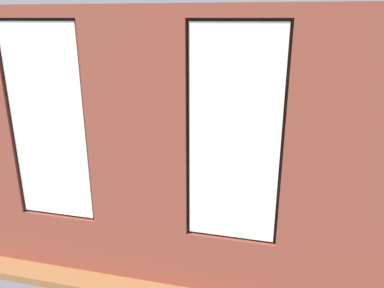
# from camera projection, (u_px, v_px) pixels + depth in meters

# --- Properties ---
(ground_plane) EXTENTS (6.89, 6.04, 0.10)m
(ground_plane) POSITION_uv_depth(u_px,v_px,m) (194.00, 189.00, 7.05)
(ground_plane) COLOR brown
(brick_wall_with_windows) EXTENTS (6.29, 0.30, 3.15)m
(brick_wall_with_windows) POSITION_uv_depth(u_px,v_px,m) (138.00, 161.00, 4.12)
(brick_wall_with_windows) COLOR brown
(brick_wall_with_windows) RESTS_ON ground_plane
(white_wall_right) EXTENTS (0.10, 5.04, 3.15)m
(white_wall_right) POSITION_uv_depth(u_px,v_px,m) (32.00, 98.00, 7.05)
(white_wall_right) COLOR silver
(white_wall_right) RESTS_ON ground_plane
(couch_by_window) EXTENTS (1.76, 0.87, 0.80)m
(couch_by_window) POSITION_uv_depth(u_px,v_px,m) (103.00, 218.00, 5.29)
(couch_by_window) COLOR black
(couch_by_window) RESTS_ON ground_plane
(couch_left) EXTENTS (0.94, 2.07, 0.80)m
(couch_left) POSITION_uv_depth(u_px,v_px,m) (335.00, 191.00, 6.12)
(couch_left) COLOR black
(couch_left) RESTS_ON ground_plane
(coffee_table) EXTENTS (1.25, 0.73, 0.43)m
(coffee_table) POSITION_uv_depth(u_px,v_px,m) (204.00, 170.00, 6.82)
(coffee_table) COLOR tan
(coffee_table) RESTS_ON ground_plane
(cup_ceramic) EXTENTS (0.09, 0.09, 0.10)m
(cup_ceramic) POSITION_uv_depth(u_px,v_px,m) (208.00, 167.00, 6.67)
(cup_ceramic) COLOR #33567F
(cup_ceramic) RESTS_ON coffee_table
(candle_jar) EXTENTS (0.08, 0.08, 0.10)m
(candle_jar) POSITION_uv_depth(u_px,v_px,m) (204.00, 165.00, 6.79)
(candle_jar) COLOR #B7333D
(candle_jar) RESTS_ON coffee_table
(table_plant_small) EXTENTS (0.13, 0.13, 0.21)m
(table_plant_small) POSITION_uv_depth(u_px,v_px,m) (224.00, 161.00, 6.81)
(table_plant_small) COLOR #9E5638
(table_plant_small) RESTS_ON coffee_table
(remote_black) EXTENTS (0.13, 0.17, 0.02)m
(remote_black) POSITION_uv_depth(u_px,v_px,m) (183.00, 167.00, 6.79)
(remote_black) COLOR black
(remote_black) RESTS_ON coffee_table
(media_console) EXTENTS (1.29, 0.42, 0.58)m
(media_console) POSITION_uv_depth(u_px,v_px,m) (71.00, 153.00, 7.94)
(media_console) COLOR black
(media_console) RESTS_ON ground_plane
(tv_flatscreen) EXTENTS (0.98, 0.20, 0.69)m
(tv_flatscreen) POSITION_uv_depth(u_px,v_px,m) (67.00, 124.00, 7.74)
(tv_flatscreen) COLOR black
(tv_flatscreen) RESTS_ON media_console
(papasan_chair) EXTENTS (1.01, 1.01, 0.66)m
(papasan_chair) POSITION_uv_depth(u_px,v_px,m) (190.00, 133.00, 8.85)
(papasan_chair) COLOR olive
(papasan_chair) RESTS_ON ground_plane
(potted_plant_beside_window_right) EXTENTS (0.45, 0.45, 0.75)m
(potted_plant_beside_window_right) POSITION_uv_depth(u_px,v_px,m) (5.00, 199.00, 5.49)
(potted_plant_beside_window_right) COLOR brown
(potted_plant_beside_window_right) RESTS_ON ground_plane
(potted_plant_corner_near_left) EXTENTS (0.98, 0.85, 1.14)m
(potted_plant_corner_near_left) POSITION_uv_depth(u_px,v_px,m) (331.00, 135.00, 8.14)
(potted_plant_corner_near_left) COLOR #47423D
(potted_plant_corner_near_left) RESTS_ON ground_plane
(potted_plant_by_left_couch) EXTENTS (0.32, 0.32, 0.56)m
(potted_plant_by_left_couch) POSITION_uv_depth(u_px,v_px,m) (306.00, 157.00, 7.56)
(potted_plant_by_left_couch) COLOR beige
(potted_plant_by_left_couch) RESTS_ON ground_plane
(potted_plant_corner_far_left) EXTENTS (0.62, 0.62, 0.88)m
(potted_plant_corner_far_left) POSITION_uv_depth(u_px,v_px,m) (369.00, 239.00, 4.35)
(potted_plant_corner_far_left) COLOR #9E5638
(potted_plant_corner_far_left) RESTS_ON ground_plane
(potted_plant_mid_room_small) EXTENTS (0.31, 0.31, 0.49)m
(potted_plant_mid_room_small) POSITION_uv_depth(u_px,v_px,m) (237.00, 162.00, 7.32)
(potted_plant_mid_room_small) COLOR #47423D
(potted_plant_mid_room_small) RESTS_ON ground_plane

